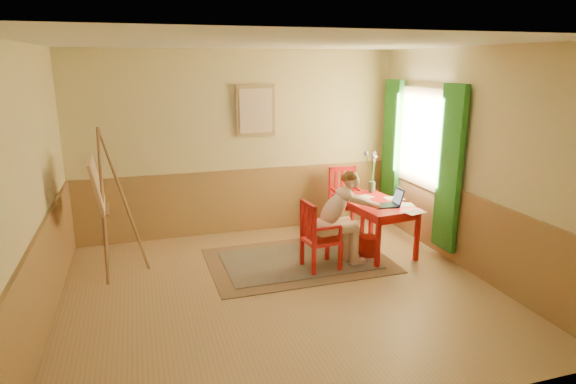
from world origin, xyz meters
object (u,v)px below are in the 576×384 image
object	(u,v)px
easel	(101,190)
chair_left	(318,236)
table	(375,208)
laptop	(389,202)
figure	(339,215)
chair_back	(345,200)

from	to	relation	value
easel	chair_left	bearing A→B (deg)	-13.72
table	easel	xyz separation A→B (m)	(-3.59, 0.25, 0.48)
laptop	table	bearing A→B (deg)	110.01
laptop	figure	bearing A→B (deg)	-171.37
figure	easel	bearing A→B (deg)	168.19
easel	laptop	bearing A→B (deg)	-7.51
figure	easel	world-z (taller)	easel
chair_left	figure	world-z (taller)	figure
chair_back	laptop	bearing A→B (deg)	-83.58
chair_back	figure	xyz separation A→B (m)	(-0.66, -1.28, 0.20)
chair_back	easel	size ratio (longest dim) A/B	0.54
table	laptop	xyz separation A→B (m)	(0.09, -0.24, 0.14)
chair_back	laptop	size ratio (longest dim) A/B	2.49
table	figure	distance (m)	0.79
figure	laptop	world-z (taller)	figure
table	chair_back	size ratio (longest dim) A/B	1.27
laptop	chair_back	bearing A→B (deg)	96.42
laptop	easel	size ratio (longest dim) A/B	0.21
table	chair_left	size ratio (longest dim) A/B	1.39
figure	easel	distance (m)	2.98
chair_left	chair_back	xyz separation A→B (m)	(0.95, 1.31, 0.05)
chair_back	figure	size ratio (longest dim) A/B	0.79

